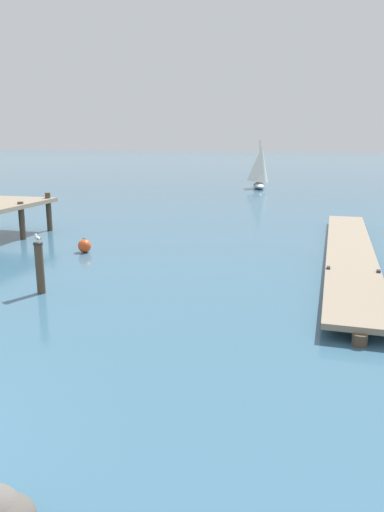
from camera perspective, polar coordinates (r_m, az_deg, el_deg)
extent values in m
cube|color=gray|center=(20.26, 18.39, 0.64)|extent=(3.14, 17.52, 0.16)
cylinder|color=#4C3D2D|center=(11.99, 19.46, -9.43)|extent=(0.36, 0.36, 0.29)
cylinder|color=#4C3D2D|center=(17.50, 18.60, -2.12)|extent=(0.36, 0.36, 0.29)
cylinder|color=#4C3D2D|center=(23.15, 18.16, 1.65)|extent=(0.36, 0.36, 0.29)
cylinder|color=#4C3D2D|center=(28.87, 17.89, 3.94)|extent=(0.36, 0.36, 0.29)
cube|color=#333338|center=(16.83, 16.03, -1.33)|extent=(0.14, 0.21, 0.08)
cube|color=#333338|center=(16.91, 21.45, -1.69)|extent=(0.14, 0.21, 0.08)
cylinder|color=#4C3D2D|center=(26.49, -16.78, 5.10)|extent=(0.28, 0.28, 2.02)
cylinder|color=#4C3D2D|center=(24.51, -19.71, 4.00)|extent=(0.28, 0.28, 1.84)
cylinder|color=#4C3D2D|center=(15.60, -17.77, -1.39)|extent=(0.26, 0.26, 1.63)
cylinder|color=#28282D|center=(15.42, -17.98, 1.42)|extent=(0.30, 0.30, 0.06)
cylinder|color=gold|center=(15.40, -18.08, 1.65)|extent=(0.01, 0.01, 0.07)
cylinder|color=gold|center=(15.42, -17.91, 1.67)|extent=(0.01, 0.01, 0.07)
ellipsoid|color=white|center=(15.39, -18.03, 2.04)|extent=(0.30, 0.24, 0.13)
ellipsoid|color=silver|center=(15.35, -18.19, 2.04)|extent=(0.22, 0.14, 0.09)
ellipsoid|color=#383838|center=(15.25, -18.01, 1.96)|extent=(0.07, 0.05, 0.04)
ellipsoid|color=silver|center=(15.39, -17.81, 2.10)|extent=(0.22, 0.14, 0.09)
ellipsoid|color=#383838|center=(15.29, -17.67, 2.02)|extent=(0.07, 0.05, 0.04)
cone|color=white|center=(15.25, -17.81, 1.96)|extent=(0.10, 0.10, 0.07)
sphere|color=white|center=(15.48, -18.22, 2.41)|extent=(0.08, 0.08, 0.08)
cone|color=gold|center=(15.52, -18.29, 2.42)|extent=(0.05, 0.04, 0.02)
sphere|color=#E04C1E|center=(20.98, -12.75, 1.19)|extent=(0.57, 0.57, 0.57)
torus|color=black|center=(20.92, -12.79, 1.95)|extent=(0.14, 0.02, 0.14)
ellipsoid|color=silver|center=(49.16, 8.01, 8.40)|extent=(2.28, 4.39, 0.60)
cylinder|color=#B2ADA3|center=(49.11, 8.09, 11.17)|extent=(0.08, 0.08, 4.16)
cone|color=silver|center=(48.77, 8.11, 10.91)|extent=(2.99, 2.75, 3.74)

